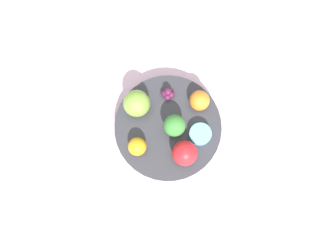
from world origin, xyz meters
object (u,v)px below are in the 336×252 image
apple_green (137,103)px  orange_back (199,101)px  broccoli (175,125)px  grape_cluster (168,93)px  small_cup (200,134)px  orange_front (137,147)px  bowl (168,128)px  apple_red (185,153)px

apple_green → orange_back: apple_green is taller
broccoli → grape_cluster: bearing=115.0°
small_cup → grape_cluster: bearing=142.6°
orange_front → grape_cluster: (0.03, 0.14, -0.01)m
bowl → broccoli: broccoli is taller
orange_back → grape_cluster: orange_back is taller
apple_red → apple_green: size_ratio=0.92×
orange_back → orange_front: bearing=-128.5°
bowl → grape_cluster: grape_cluster is taller
orange_front → small_cup: bearing=26.9°
bowl → grape_cluster: size_ratio=7.58×
orange_front → orange_back: (0.11, 0.14, 0.00)m
orange_front → orange_back: 0.17m
bowl → small_cup: small_cup is taller
apple_red → orange_front: (-0.10, -0.01, -0.01)m
broccoli → small_cup: 0.07m
bowl → apple_green: size_ratio=4.05×
orange_front → bowl: bearing=50.0°
grape_cluster → orange_back: bearing=-1.1°
broccoli → orange_back: size_ratio=1.34×
broccoli → apple_green: 0.10m
apple_red → grape_cluster: bearing=119.4°
bowl → grape_cluster: (-0.02, 0.07, 0.03)m
orange_front → grape_cluster: orange_front is taller
apple_green → bowl: bearing=-19.5°
broccoli → orange_front: broccoli is taller
broccoli → small_cup: size_ratio=1.24×
orange_back → grape_cluster: bearing=178.9°
orange_back → broccoli: bearing=-119.1°
apple_red → orange_front: 0.11m
apple_red → small_cup: (0.02, 0.05, -0.02)m
broccoli → orange_front: bearing=-136.7°
broccoli → grape_cluster: 0.08m
broccoli → apple_red: 0.06m
grape_cluster → apple_red: bearing=-60.6°
broccoli → grape_cluster: (-0.03, 0.07, -0.02)m
orange_front → orange_back: orange_back is taller
bowl → apple_red: (0.05, -0.05, 0.05)m
apple_red → apple_green: bearing=148.6°
apple_red → apple_green: 0.15m
broccoli → small_cup: broccoli is taller
broccoli → grape_cluster: broccoli is taller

